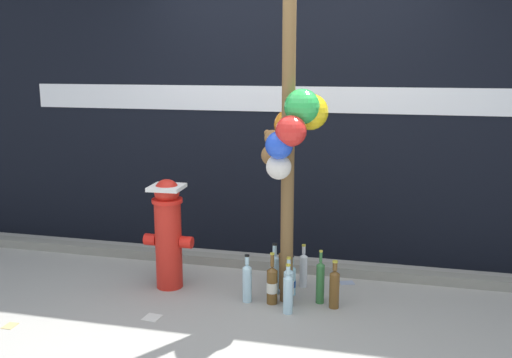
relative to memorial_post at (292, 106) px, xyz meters
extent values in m
plane|color=#9E9B93|center=(-0.17, -0.40, -1.45)|extent=(14.00, 14.00, 0.00)
cube|color=black|center=(-0.17, 1.10, 0.09)|extent=(10.00, 0.20, 3.06)
cube|color=silver|center=(0.00, 0.99, -0.02)|extent=(5.29, 0.01, 0.22)
cube|color=gray|center=(-0.17, 0.63, -1.41)|extent=(8.00, 0.12, 0.08)
cylinder|color=brown|center=(-0.03, 0.02, -0.13)|extent=(0.09, 0.09, 2.63)
sphere|color=blue|center=(-0.05, -0.16, -0.25)|extent=(0.19, 0.19, 0.19)
sphere|color=yellow|center=(0.12, 0.04, -0.04)|extent=(0.25, 0.25, 0.25)
sphere|color=red|center=(0.03, -0.17, -0.15)|extent=(0.21, 0.21, 0.21)
sphere|color=green|center=(0.08, -0.05, 0.00)|extent=(0.24, 0.24, 0.24)
sphere|color=orange|center=(-0.05, 0.20, -0.16)|extent=(0.23, 0.23, 0.23)
sphere|color=brown|center=(-0.15, 0.07, -0.36)|extent=(0.16, 0.16, 0.16)
sphere|color=brown|center=(-0.15, 0.07, -0.24)|extent=(0.12, 0.12, 0.12)
sphere|color=brown|center=(-0.19, 0.07, -0.20)|extent=(0.05, 0.05, 0.05)
sphere|color=brown|center=(-0.11, 0.07, -0.20)|extent=(0.05, 0.05, 0.05)
sphere|color=brown|center=(-0.15, 0.02, -0.24)|extent=(0.04, 0.04, 0.04)
sphere|color=silver|center=(-0.07, -0.11, -0.41)|extent=(0.18, 0.18, 0.18)
sphere|color=silver|center=(-0.07, -0.11, -0.28)|extent=(0.13, 0.13, 0.13)
sphere|color=silver|center=(-0.11, -0.11, -0.24)|extent=(0.05, 0.05, 0.05)
sphere|color=silver|center=(-0.02, -0.11, -0.24)|extent=(0.05, 0.05, 0.05)
sphere|color=#9D9992|center=(-0.07, -0.17, -0.28)|extent=(0.04, 0.04, 0.04)
cylinder|color=red|center=(-0.97, 0.06, -1.10)|extent=(0.21, 0.21, 0.69)
cylinder|color=red|center=(-0.97, 0.06, -0.75)|extent=(0.24, 0.24, 0.03)
sphere|color=red|center=(-0.97, 0.06, -0.68)|extent=(0.20, 0.20, 0.20)
cylinder|color=red|center=(-1.12, 0.06, -1.07)|extent=(0.09, 0.09, 0.09)
cylinder|color=red|center=(-0.82, 0.06, -1.07)|extent=(0.09, 0.09, 0.09)
cube|color=white|center=(-0.97, 0.06, -0.64)|extent=(0.25, 0.25, 0.03)
cylinder|color=brown|center=(0.33, -0.03, -1.32)|extent=(0.07, 0.07, 0.26)
cone|color=brown|center=(0.33, -0.03, -1.18)|extent=(0.07, 0.07, 0.03)
cylinder|color=brown|center=(0.33, -0.03, -1.13)|extent=(0.03, 0.03, 0.06)
cylinder|color=gold|center=(0.33, -0.03, -1.10)|extent=(0.04, 0.04, 0.01)
cylinder|color=silver|center=(0.05, 0.31, -1.32)|extent=(0.06, 0.06, 0.25)
cone|color=silver|center=(0.05, 0.31, -1.19)|extent=(0.06, 0.06, 0.02)
cylinder|color=silver|center=(0.05, 0.31, -1.14)|extent=(0.03, 0.03, 0.06)
cylinder|color=gold|center=(0.05, 0.31, -1.11)|extent=(0.03, 0.03, 0.01)
cylinder|color=#93CCE0|center=(-0.01, 0.13, -1.34)|extent=(0.07, 0.07, 0.21)
cone|color=#93CCE0|center=(-0.01, 0.13, -1.22)|extent=(0.07, 0.07, 0.03)
cylinder|color=#93CCE0|center=(-0.01, 0.13, -1.18)|extent=(0.04, 0.04, 0.07)
cylinder|color=#1E478C|center=(-0.01, 0.13, -1.36)|extent=(0.08, 0.08, 0.05)
cylinder|color=black|center=(-0.01, 0.13, -1.14)|extent=(0.04, 0.04, 0.01)
cylinder|color=#B2DBEA|center=(-0.30, -0.07, -1.31)|extent=(0.07, 0.07, 0.26)
cone|color=#B2DBEA|center=(-0.30, -0.07, -1.17)|extent=(0.07, 0.07, 0.03)
cylinder|color=#B2DBEA|center=(-0.30, -0.07, -1.12)|extent=(0.03, 0.03, 0.06)
cylinder|color=black|center=(-0.30, -0.07, -1.09)|extent=(0.04, 0.04, 0.01)
cylinder|color=#B2DBEA|center=(0.02, -0.19, -1.32)|extent=(0.07, 0.07, 0.26)
cone|color=#B2DBEA|center=(0.02, -0.19, -1.17)|extent=(0.07, 0.07, 0.03)
cylinder|color=#B2DBEA|center=(0.02, -0.19, -1.13)|extent=(0.03, 0.03, 0.06)
cylinder|color=gold|center=(0.02, -0.19, -1.09)|extent=(0.03, 0.03, 0.01)
cylinder|color=#B2DBEA|center=(-0.14, 0.12, -1.30)|extent=(0.07, 0.07, 0.29)
cone|color=#B2DBEA|center=(-0.14, 0.12, -1.14)|extent=(0.07, 0.07, 0.03)
cylinder|color=#B2DBEA|center=(-0.14, 0.12, -1.09)|extent=(0.03, 0.03, 0.08)
cylinder|color=black|center=(-0.14, 0.12, -1.05)|extent=(0.04, 0.04, 0.01)
cylinder|color=brown|center=(-0.09, 0.23, -1.30)|extent=(0.07, 0.07, 0.28)
cone|color=brown|center=(-0.09, 0.23, -1.15)|extent=(0.07, 0.07, 0.03)
cylinder|color=brown|center=(-0.09, 0.23, -1.10)|extent=(0.03, 0.03, 0.08)
cylinder|color=black|center=(-0.09, 0.23, -1.05)|extent=(0.04, 0.04, 0.01)
cylinder|color=#337038|center=(0.22, 0.03, -1.30)|extent=(0.06, 0.06, 0.29)
cone|color=#337038|center=(0.22, 0.03, -1.14)|extent=(0.06, 0.06, 0.02)
cylinder|color=#337038|center=(0.22, 0.03, -1.09)|extent=(0.02, 0.02, 0.08)
cylinder|color=gold|center=(0.22, 0.03, -1.05)|extent=(0.03, 0.03, 0.01)
cylinder|color=#B2DBEA|center=(0.01, -0.08, -1.31)|extent=(0.07, 0.07, 0.26)
cone|color=#B2DBEA|center=(0.01, -0.08, -1.17)|extent=(0.07, 0.07, 0.03)
cylinder|color=#B2DBEA|center=(0.01, -0.08, -1.12)|extent=(0.03, 0.03, 0.07)
cylinder|color=silver|center=(0.01, -0.08, -1.30)|extent=(0.07, 0.07, 0.10)
cylinder|color=gold|center=(0.01, -0.08, -1.08)|extent=(0.03, 0.03, 0.01)
cylinder|color=brown|center=(-0.12, -0.06, -1.32)|extent=(0.08, 0.08, 0.25)
cone|color=brown|center=(-0.12, -0.06, -1.18)|extent=(0.08, 0.08, 0.03)
cylinder|color=brown|center=(-0.12, -0.06, -1.12)|extent=(0.03, 0.03, 0.09)
cylinder|color=silver|center=(-0.12, -0.06, -1.32)|extent=(0.08, 0.08, 0.08)
cylinder|color=gold|center=(-0.12, -0.06, -1.06)|extent=(0.03, 0.03, 0.01)
cube|color=tan|center=(-1.76, -0.83, -1.44)|extent=(0.08, 0.10, 0.01)
cube|color=silver|center=(-0.88, -0.49, -1.44)|extent=(0.12, 0.13, 0.01)
cube|color=#8C99B2|center=(0.39, 0.46, -1.44)|extent=(0.13, 0.11, 0.01)
cube|color=#8C99B2|center=(-0.07, 0.21, -1.44)|extent=(0.11, 0.13, 0.01)
camera|label=1|loc=(0.68, -3.85, 0.30)|focal=39.52mm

